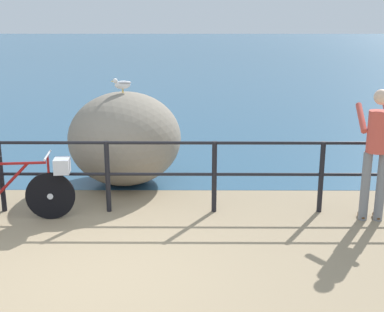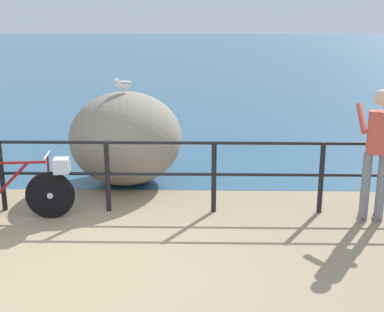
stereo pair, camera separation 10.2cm
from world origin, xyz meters
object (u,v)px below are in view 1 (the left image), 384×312
Objects in this scene: breakwater_boulder_main at (125,138)px; seagull at (122,84)px; person_at_railing at (376,149)px; bicycle at (21,187)px.

seagull is (-0.00, -0.08, 0.90)m from breakwater_boulder_main.
person_at_railing is 5.38× the size of seagull.
person_at_railing reaches higher than seagull.
breakwater_boulder_main is at bearing 48.05° from bicycle.
person_at_railing is at bearing 129.46° from seagull.
breakwater_boulder_main is 5.93× the size of seagull.
person_at_railing is 3.88m from breakwater_boulder_main.
bicycle is 4.74m from person_at_railing.
person_at_railing is (4.71, 0.05, 0.53)m from bicycle.
seagull is at bearing 46.67° from bicycle.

